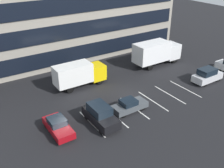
% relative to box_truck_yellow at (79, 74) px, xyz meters
% --- Properties ---
extents(ground_plane, '(120.00, 120.00, 0.00)m').
position_rel_box_truck_yellow_xyz_m(ground_plane, '(4.13, -4.96, -1.83)').
color(ground_plane, black).
extents(lot_markings, '(14.14, 5.40, 0.01)m').
position_rel_box_truck_yellow_xyz_m(lot_markings, '(4.13, -8.28, -1.82)').
color(lot_markings, silver).
rests_on(lot_markings, ground_plane).
extents(box_truck_yellow, '(7.00, 2.32, 3.25)m').
position_rel_box_truck_yellow_xyz_m(box_truck_yellow, '(0.00, 0.00, 0.00)').
color(box_truck_yellow, yellow).
rests_on(box_truck_yellow, ground_plane).
extents(box_truck_white, '(8.10, 2.68, 3.76)m').
position_rel_box_truck_yellow_xyz_m(box_truck_white, '(13.36, -0.04, 0.29)').
color(box_truck_white, white).
rests_on(box_truck_white, ground_plane).
extents(sedan_maroon, '(1.78, 4.25, 1.52)m').
position_rel_box_truck_yellow_xyz_m(sedan_maroon, '(-6.30, -7.65, -1.11)').
color(sedan_maroon, maroon).
rests_on(sedan_maroon, ground_plane).
extents(suv_black, '(1.98, 4.68, 2.12)m').
position_rel_box_truck_yellow_xyz_m(suv_black, '(-2.03, -8.67, -0.80)').
color(suv_black, black).
rests_on(suv_black, ground_plane).
extents(sedan_charcoal, '(4.09, 1.71, 1.46)m').
position_rel_box_truck_yellow_xyz_m(sedan_charcoal, '(1.91, -8.41, -1.14)').
color(sedan_charcoal, '#474C51').
rests_on(sedan_charcoal, ground_plane).
extents(suv_silver, '(4.38, 1.85, 1.98)m').
position_rel_box_truck_yellow_xyz_m(suv_silver, '(15.12, -8.42, -0.87)').
color(suv_silver, silver).
rests_on(suv_silver, ground_plane).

